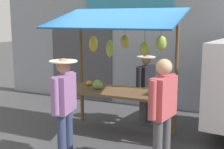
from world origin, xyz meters
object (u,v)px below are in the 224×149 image
at_px(shopper_in_striped_shirt, 163,107).
at_px(market_stall, 119,57).
at_px(vendor_with_sunhat, 146,84).
at_px(shopper_with_shopping_bag, 64,102).

bearing_deg(shopper_in_striped_shirt, market_stall, 55.55).
bearing_deg(vendor_with_sunhat, shopper_with_shopping_bag, -3.11).
xyz_separation_m(market_stall, shopper_with_shopping_bag, (0.26, 1.58, -0.55)).
distance_m(vendor_with_sunhat, shopper_with_shopping_bag, 2.37).
height_order(market_stall, vendor_with_sunhat, market_stall).
xyz_separation_m(vendor_with_sunhat, shopper_in_striped_shirt, (-0.89, 1.96, 0.12)).
height_order(vendor_with_sunhat, shopper_in_striped_shirt, shopper_in_striped_shirt).
xyz_separation_m(market_stall, shopper_in_striped_shirt, (-1.24, 1.25, -0.55)).
xyz_separation_m(shopper_with_shopping_bag, shopper_in_striped_shirt, (-1.49, -0.33, 0.00)).
height_order(market_stall, shopper_in_striped_shirt, market_stall).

